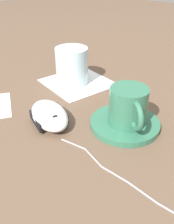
{
  "coord_description": "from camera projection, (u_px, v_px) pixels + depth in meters",
  "views": [
    {
      "loc": [
        0.35,
        0.33,
        0.29
      ],
      "look_at": [
        0.04,
        0.05,
        0.03
      ],
      "focal_mm": 40.0,
      "sensor_mm": 36.0,
      "label": 1
    }
  ],
  "objects": [
    {
      "name": "ground_plane",
      "position": [
        80.0,
        108.0,
        0.56
      ],
      "size": [
        3.0,
        3.0,
        0.0
      ],
      "primitive_type": "plane",
      "color": "brown"
    },
    {
      "name": "saucer",
      "position": [
        125.0,
        124.0,
        0.5
      ],
      "size": [
        0.14,
        0.14,
        0.01
      ],
      "primitive_type": "cylinder",
      "color": "#2D664C",
      "rests_on": "ground"
    },
    {
      "name": "coffee_cup",
      "position": [
        128.0,
        107.0,
        0.47
      ],
      "size": [
        0.08,
        0.09,
        0.07
      ],
      "color": "#2D664C",
      "rests_on": "saucer"
    },
    {
      "name": "computer_mouse",
      "position": [
        49.0,
        115.0,
        0.5
      ],
      "size": [
        0.1,
        0.13,
        0.04
      ],
      "color": "silver",
      "rests_on": "ground"
    },
    {
      "name": "mouse_cable",
      "position": [
        143.0,
        191.0,
        0.36
      ],
      "size": [
        0.04,
        0.35,
        0.0
      ],
      "color": "gray",
      "rests_on": "ground"
    },
    {
      "name": "napkin_under_glass",
      "position": [
        78.0,
        82.0,
        0.67
      ],
      "size": [
        0.19,
        0.19,
        0.0
      ],
      "primitive_type": "cube",
      "rotation": [
        0.0,
        0.0,
        -0.19
      ],
      "color": "white",
      "rests_on": "ground"
    },
    {
      "name": "drinking_glass",
      "position": [
        72.0,
        66.0,
        0.65
      ],
      "size": [
        0.08,
        0.08,
        0.09
      ],
      "primitive_type": "cylinder",
      "color": "silver",
      "rests_on": "napkin_under_glass"
    }
  ]
}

